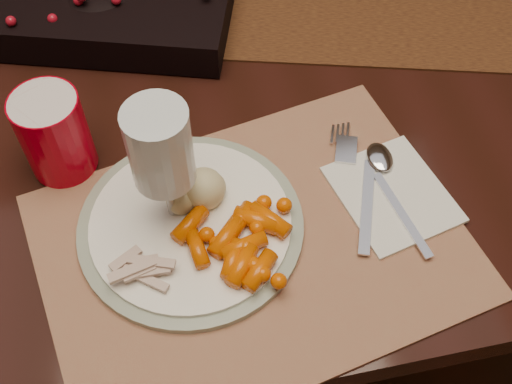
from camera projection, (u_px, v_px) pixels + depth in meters
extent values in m
plane|color=black|center=(220.00, 286.00, 1.53)|extent=(5.00, 5.00, 0.00)
cube|color=black|center=(211.00, 197.00, 1.22)|extent=(1.80, 1.00, 0.75)
cube|color=brown|center=(253.00, 245.00, 0.72)|extent=(0.53, 0.43, 0.00)
cylinder|color=white|center=(191.00, 225.00, 0.73)|extent=(0.28, 0.28, 0.01)
cube|color=white|center=(392.00, 194.00, 0.76)|extent=(0.15, 0.16, 0.00)
cylinder|color=#A80013|center=(54.00, 134.00, 0.74)|extent=(0.09, 0.09, 0.11)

